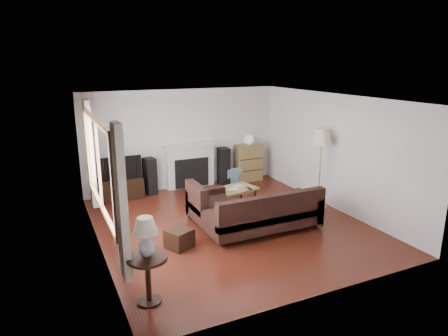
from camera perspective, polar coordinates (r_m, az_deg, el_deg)
name	(u,v)px	position (r m, az deg, el deg)	size (l,w,h in m)	color
room	(231,164)	(7.64, 0.95, 0.55)	(5.10, 5.60, 2.54)	#511D12
window	(99,165)	(6.69, -17.46, 0.38)	(0.12, 2.74, 1.54)	brown
curtain_near	(121,203)	(5.30, -14.46, -4.92)	(0.10, 0.35, 2.10)	white
curtain_far	(90,154)	(8.20, -18.54, 1.85)	(0.10, 0.35, 2.10)	white
fireplace	(191,165)	(10.22, -4.80, 0.36)	(1.40, 0.26, 1.15)	white
tv_stand	(121,188)	(9.73, -14.46, -2.85)	(1.00, 0.45, 0.50)	black
television	(120,167)	(9.58, -14.67, 0.13)	(0.95, 0.12, 0.55)	black
speaker_left	(150,176)	(9.86, -10.53, -1.16)	(0.25, 0.30, 0.90)	black
speaker_right	(224,166)	(10.49, -0.06, 0.28)	(0.27, 0.32, 0.97)	black
bookshelf	(249,163)	(10.79, 3.54, 0.77)	(0.73, 0.35, 1.00)	olive
globe_lamp	(249,140)	(10.66, 3.60, 4.06)	(0.26, 0.26, 0.26)	white
sectional_sofa	(263,212)	(7.65, 5.63, -6.28)	(2.42, 1.76, 0.78)	black
coffee_table	(231,198)	(8.85, 1.07, -4.35)	(1.13, 0.61, 0.44)	olive
footstool	(179,238)	(7.11, -6.41, -9.96)	(0.40, 0.40, 0.34)	black
floor_lamp	(320,169)	(8.95, 13.56, -0.10)	(0.46, 0.46, 1.77)	#C89245
side_table	(148,280)	(5.63, -10.77, -15.41)	(0.54, 0.54, 0.68)	black
table_lamp	(146,238)	(5.35, -11.09, -9.74)	(0.34, 0.34, 0.55)	silver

